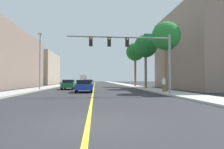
# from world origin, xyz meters

# --- Properties ---
(ground) EXTENTS (192.00, 192.00, 0.00)m
(ground) POSITION_xyz_m (0.00, 42.00, 0.00)
(ground) COLOR #2D2D30
(sidewalk_left) EXTENTS (2.95, 168.00, 0.15)m
(sidewalk_left) POSITION_xyz_m (-8.28, 42.00, 0.07)
(sidewalk_left) COLOR #B2ADA3
(sidewalk_left) RESTS_ON ground
(sidewalk_right) EXTENTS (2.95, 168.00, 0.15)m
(sidewalk_right) POSITION_xyz_m (8.28, 42.00, 0.07)
(sidewalk_right) COLOR beige
(sidewalk_right) RESTS_ON ground
(lane_marking_center) EXTENTS (0.16, 144.00, 0.01)m
(lane_marking_center) POSITION_xyz_m (0.00, 42.00, 0.00)
(lane_marking_center) COLOR yellow
(lane_marking_center) RESTS_ON ground
(building_left_far) EXTENTS (16.13, 16.50, 9.55)m
(building_left_far) POSITION_xyz_m (-20.27, 51.26, 4.77)
(building_left_far) COLOR tan
(building_left_far) RESTS_ON ground
(building_right_near) EXTENTS (12.30, 16.74, 12.26)m
(building_right_near) POSITION_xyz_m (18.35, 21.14, 6.13)
(building_right_near) COLOR gray
(building_right_near) RESTS_ON ground
(traffic_signal_mast) EXTENTS (9.61, 0.36, 5.60)m
(traffic_signal_mast) POSITION_xyz_m (3.83, 10.40, 4.37)
(traffic_signal_mast) COLOR gray
(traffic_signal_mast) RESTS_ON sidewalk_right
(street_lamp) EXTENTS (0.56, 0.28, 7.70)m
(street_lamp) POSITION_xyz_m (-7.30, 19.49, 4.42)
(street_lamp) COLOR gray
(street_lamp) RESTS_ON sidewalk_left
(palm_near) EXTENTS (3.18, 3.18, 7.79)m
(palm_near) POSITION_xyz_m (8.12, 13.50, 6.28)
(palm_near) COLOR brown
(palm_near) RESTS_ON sidewalk_right
(palm_mid) EXTENTS (3.65, 3.65, 8.48)m
(palm_mid) POSITION_xyz_m (8.21, 22.02, 6.73)
(palm_mid) COLOR brown
(palm_mid) RESTS_ON sidewalk_right
(palm_far) EXTENTS (3.74, 3.74, 8.91)m
(palm_far) POSITION_xyz_m (8.44, 30.54, 7.10)
(palm_far) COLOR brown
(palm_far) RESTS_ON sidewalk_right
(car_silver) EXTENTS (1.99, 4.17, 1.46)m
(car_silver) POSITION_xyz_m (-1.18, 29.53, 0.76)
(car_silver) COLOR #BCBCC1
(car_silver) RESTS_ON ground
(car_green) EXTENTS (1.82, 4.26, 1.44)m
(car_green) POSITION_xyz_m (-3.70, 21.46, 0.74)
(car_green) COLOR #196638
(car_green) RESTS_ON ground
(car_yellow) EXTENTS (1.90, 4.06, 1.44)m
(car_yellow) POSITION_xyz_m (-1.19, 42.54, 0.75)
(car_yellow) COLOR gold
(car_yellow) RESTS_ON ground
(car_blue) EXTENTS (2.06, 4.00, 1.42)m
(car_blue) POSITION_xyz_m (-1.06, 15.23, 0.74)
(car_blue) COLOR #1E389E
(car_blue) RESTS_ON ground
(delivery_truck) EXTENTS (2.66, 7.71, 3.08)m
(delivery_truck) POSITION_xyz_m (-3.78, 58.90, 1.64)
(delivery_truck) COLOR silver
(delivery_truck) RESTS_ON ground
(pedestrian) EXTENTS (0.38, 0.38, 1.62)m
(pedestrian) POSITION_xyz_m (7.56, 12.86, 0.96)
(pedestrian) COLOR #726651
(pedestrian) RESTS_ON sidewalk_right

